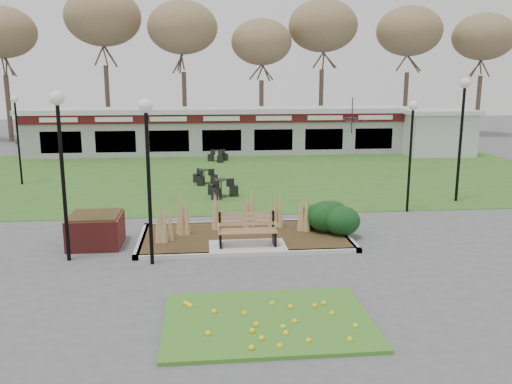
{
  "coord_description": "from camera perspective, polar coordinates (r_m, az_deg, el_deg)",
  "views": [
    {
      "loc": [
        -1.26,
        -14.69,
        4.91
      ],
      "look_at": [
        0.44,
        2.0,
        1.29
      ],
      "focal_mm": 38.0,
      "sensor_mm": 36.0,
      "label": 1
    }
  ],
  "objects": [
    {
      "name": "lamp_post_near_left",
      "position": [
        14.96,
        -19.94,
        5.29
      ],
      "size": [
        0.38,
        0.38,
        4.54
      ],
      "color": "black",
      "rests_on": "ground"
    },
    {
      "name": "tree_backdrop",
      "position": [
        42.85,
        -4.28,
        16.76
      ],
      "size": [
        47.24,
        5.24,
        10.36
      ],
      "color": "#47382B",
      "rests_on": "ground"
    },
    {
      "name": "lamp_post_mid_left",
      "position": [
        14.07,
        -11.37,
        4.82
      ],
      "size": [
        0.36,
        0.36,
        4.35
      ],
      "color": "black",
      "rests_on": "ground"
    },
    {
      "name": "ground",
      "position": [
        15.54,
        -0.85,
        -6.25
      ],
      "size": [
        100.0,
        100.0,
        0.0
      ],
      "primitive_type": "plane",
      "color": "#515154",
      "rests_on": "ground"
    },
    {
      "name": "park_bench",
      "position": [
        15.61,
        -0.94,
        -3.91
      ],
      "size": [
        1.7,
        0.66,
        0.93
      ],
      "color": "olive",
      "rests_on": "ground"
    },
    {
      "name": "food_pavilion",
      "position": [
        34.85,
        -3.73,
        6.49
      ],
      "size": [
        24.6,
        3.4,
        2.9
      ],
      "color": "#939396",
      "rests_on": "ground"
    },
    {
      "name": "car_silver",
      "position": [
        43.56,
        -21.7,
        5.67
      ],
      "size": [
        3.91,
        2.28,
        1.25
      ],
      "primitive_type": "imported",
      "rotation": [
        0.0,
        0.0,
        1.8
      ],
      "color": "silver",
      "rests_on": "ground"
    },
    {
      "name": "car_black",
      "position": [
        36.92,
        -19.09,
        5.05
      ],
      "size": [
        4.85,
        2.73,
        1.51
      ],
      "primitive_type": "imported",
      "rotation": [
        0.0,
        0.0,
        1.31
      ],
      "color": "black",
      "rests_on": "ground"
    },
    {
      "name": "lawn",
      "position": [
        27.17,
        -3.05,
        1.76
      ],
      "size": [
        34.0,
        16.0,
        0.02
      ],
      "primitive_type": "cube",
      "color": "#2F611E",
      "rests_on": "ground"
    },
    {
      "name": "lamp_post_near_right",
      "position": [
        20.23,
        16.07,
        6.1
      ],
      "size": [
        0.33,
        0.33,
        4.03
      ],
      "color": "black",
      "rests_on": "ground"
    },
    {
      "name": "lamp_post_far_left",
      "position": [
        26.72,
        -23.92,
        6.93
      ],
      "size": [
        0.34,
        0.34,
        4.04
      ],
      "color": "black",
      "rests_on": "ground"
    },
    {
      "name": "bistro_set_d",
      "position": [
        31.58,
        -3.96,
        3.64
      ],
      "size": [
        1.22,
        1.16,
        0.65
      ],
      "color": "black",
      "rests_on": "ground"
    },
    {
      "name": "patio_umbrella",
      "position": [
        34.14,
        10.02,
        6.39
      ],
      "size": [
        2.31,
        2.34,
        2.49
      ],
      "color": "black",
      "rests_on": "ground"
    },
    {
      "name": "lamp_post_far_right",
      "position": [
        22.53,
        20.94,
        7.84
      ],
      "size": [
        0.4,
        0.4,
        4.83
      ],
      "color": "black",
      "rests_on": "ground"
    },
    {
      "name": "planting_bed",
      "position": [
        16.87,
        3.07,
        -3.48
      ],
      "size": [
        6.75,
        3.4,
        1.27
      ],
      "color": "#342215",
      "rests_on": "ground"
    },
    {
      "name": "bistro_set_b",
      "position": [
        22.32,
        -3.69,
        0.12
      ],
      "size": [
        1.25,
        1.36,
        0.72
      ],
      "color": "black",
      "rests_on": "ground"
    },
    {
      "name": "brick_planter",
      "position": [
        16.61,
        -16.51,
        -3.84
      ],
      "size": [
        1.5,
        1.5,
        0.95
      ],
      "color": "maroon",
      "rests_on": "ground"
    },
    {
      "name": "bistro_set_a",
      "position": [
        25.1,
        -5.49,
        1.38
      ],
      "size": [
        1.16,
        1.2,
        0.65
      ],
      "color": "black",
      "rests_on": "ground"
    },
    {
      "name": "flower_bed",
      "position": [
        11.27,
        1.23,
        -13.29
      ],
      "size": [
        4.2,
        3.0,
        0.16
      ],
      "color": "#336D1F",
      "rests_on": "ground"
    },
    {
      "name": "service_hut",
      "position": [
        36.04,
        18.51,
        6.04
      ],
      "size": [
        4.4,
        3.4,
        2.83
      ],
      "color": "silver",
      "rests_on": "ground"
    }
  ]
}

